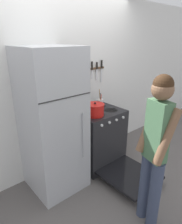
# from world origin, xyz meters

# --- Properties ---
(ground_plane) EXTENTS (14.00, 14.00, 0.00)m
(ground_plane) POSITION_xyz_m (0.00, 0.00, 0.00)
(ground_plane) COLOR #5B5654
(wall_back) EXTENTS (10.00, 0.06, 2.55)m
(wall_back) POSITION_xyz_m (0.00, 0.03, 1.27)
(wall_back) COLOR silver
(wall_back) RESTS_ON ground_plane
(refrigerator) EXTENTS (0.67, 0.71, 1.86)m
(refrigerator) POSITION_xyz_m (-0.49, -0.34, 0.93)
(refrigerator) COLOR #B7BABF
(refrigerator) RESTS_ON ground_plane
(stove_range) EXTENTS (0.72, 1.36, 0.90)m
(stove_range) POSITION_xyz_m (0.30, -0.36, 0.45)
(stove_range) COLOR #232326
(stove_range) RESTS_ON ground_plane
(dutch_oven_pot) EXTENTS (0.31, 0.27, 0.20)m
(dutch_oven_pot) POSITION_xyz_m (0.14, -0.45, 0.99)
(dutch_oven_pot) COLOR red
(dutch_oven_pot) RESTS_ON stove_range
(tea_kettle) EXTENTS (0.23, 0.18, 0.23)m
(tea_kettle) POSITION_xyz_m (0.15, -0.19, 0.97)
(tea_kettle) COLOR black
(tea_kettle) RESTS_ON stove_range
(utensil_jar) EXTENTS (0.09, 0.09, 0.28)m
(utensil_jar) POSITION_xyz_m (0.48, -0.19, 0.97)
(utensil_jar) COLOR silver
(utensil_jar) RESTS_ON stove_range
(person) EXTENTS (0.33, 0.39, 1.65)m
(person) POSITION_xyz_m (-0.05, -1.53, 0.94)
(person) COLOR #38425B
(person) RESTS_ON ground_plane
(wall_knife_strip) EXTENTS (0.31, 0.03, 0.36)m
(wall_knife_strip) POSITION_xyz_m (0.56, -0.02, 1.48)
(wall_knife_strip) COLOR brown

